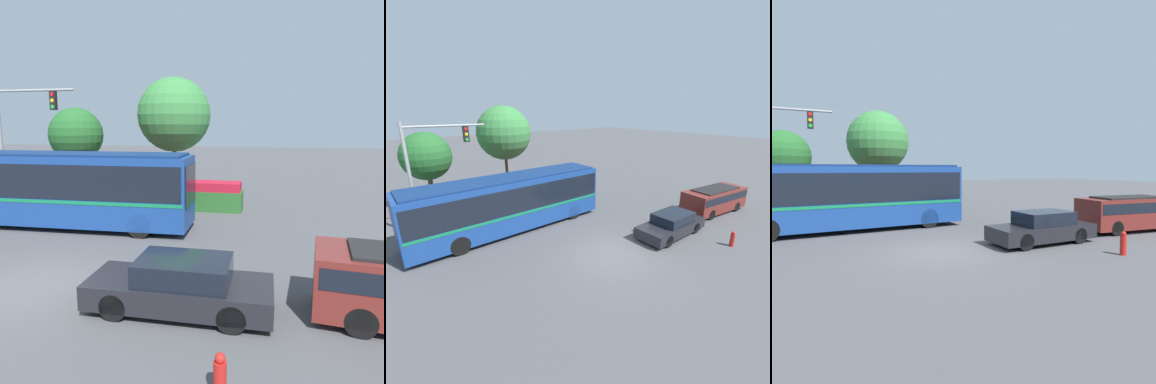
# 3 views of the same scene
# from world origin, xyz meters

# --- Properties ---
(ground_plane) EXTENTS (140.00, 140.00, 0.00)m
(ground_plane) POSITION_xyz_m (0.00, 0.00, 0.00)
(ground_plane) COLOR #4C4C4F
(city_bus) EXTENTS (11.73, 2.83, 3.30)m
(city_bus) POSITION_xyz_m (-2.59, 5.89, 1.87)
(city_bus) COLOR navy
(city_bus) RESTS_ON ground
(sedan_foreground) EXTENTS (4.48, 1.80, 1.32)m
(sedan_foreground) POSITION_xyz_m (4.39, -0.50, 0.63)
(sedan_foreground) COLOR black
(sedan_foreground) RESTS_ON ground
(suv_left_lane) EXTENTS (5.15, 2.44, 1.72)m
(suv_left_lane) POSITION_xyz_m (10.00, -0.19, 1.00)
(suv_left_lane) COLOR maroon
(suv_left_lane) RESTS_ON ground
(traffic_light_pole) EXTENTS (4.35, 0.24, 6.43)m
(traffic_light_pole) POSITION_xyz_m (-6.24, 8.08, 4.21)
(traffic_light_pole) COLOR gray
(traffic_light_pole) RESTS_ON ground
(flowering_hedge) EXTENTS (9.33, 1.36, 1.51)m
(flowering_hedge) POSITION_xyz_m (0.38, 10.53, 0.75)
(flowering_hedge) COLOR #286028
(flowering_hedge) RESTS_ON ground
(street_tree_left) EXTENTS (3.37, 3.37, 5.56)m
(street_tree_left) POSITION_xyz_m (-5.60, 12.85, 3.85)
(street_tree_left) COLOR brown
(street_tree_left) RESTS_ON ground
(street_tree_centre) EXTENTS (4.48, 4.48, 7.34)m
(street_tree_centre) POSITION_xyz_m (0.58, 13.61, 5.09)
(street_tree_centre) COLOR brown
(street_tree_centre) RESTS_ON ground
(fire_hydrant) EXTENTS (0.22, 0.22, 0.86)m
(fire_hydrant) POSITION_xyz_m (5.74, -3.34, 0.41)
(fire_hydrant) COLOR red
(fire_hydrant) RESTS_ON ground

